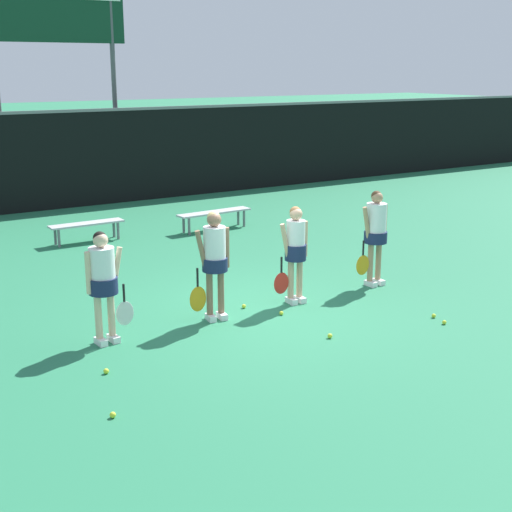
# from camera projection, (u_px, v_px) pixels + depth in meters

# --- Properties ---
(ground_plane) EXTENTS (140.00, 140.00, 0.00)m
(ground_plane) POSITION_uv_depth(u_px,v_px,m) (257.00, 310.00, 11.36)
(ground_plane) COLOR #26724C
(fence_windscreen) EXTENTS (60.00, 0.08, 2.65)m
(fence_windscreen) POSITION_uv_depth(u_px,v_px,m) (61.00, 159.00, 19.15)
(fence_windscreen) COLOR black
(fence_windscreen) RESTS_ON ground_plane
(scoreboard) EXTENTS (4.04, 0.15, 5.84)m
(scoreboard) POSITION_uv_depth(u_px,v_px,m) (54.00, 35.00, 19.55)
(scoreboard) COLOR #515156
(scoreboard) RESTS_ON ground_plane
(bench_courtside) EXTENTS (1.89, 0.47, 0.44)m
(bench_courtside) POSITION_uv_depth(u_px,v_px,m) (214.00, 214.00, 16.86)
(bench_courtside) COLOR #B2B2B7
(bench_courtside) RESTS_ON ground_plane
(bench_far) EXTENTS (1.65, 0.38, 0.43)m
(bench_far) POSITION_uv_depth(u_px,v_px,m) (87.00, 226.00, 15.67)
(bench_far) COLOR #B2B2B7
(bench_far) RESTS_ON ground_plane
(player_0) EXTENTS (0.67, 0.41, 1.60)m
(player_0) POSITION_uv_depth(u_px,v_px,m) (103.00, 278.00, 9.79)
(player_0) COLOR beige
(player_0) RESTS_ON ground_plane
(player_1) EXTENTS (0.66, 0.39, 1.69)m
(player_1) POSITION_uv_depth(u_px,v_px,m) (214.00, 256.00, 10.71)
(player_1) COLOR #8C664C
(player_1) RESTS_ON ground_plane
(player_2) EXTENTS (0.64, 0.35, 1.60)m
(player_2) POSITION_uv_depth(u_px,v_px,m) (295.00, 247.00, 11.50)
(player_2) COLOR tan
(player_2) RESTS_ON ground_plane
(player_3) EXTENTS (0.68, 0.41, 1.69)m
(player_3) POSITION_uv_depth(u_px,v_px,m) (376.00, 230.00, 12.42)
(player_3) COLOR tan
(player_3) RESTS_ON ground_plane
(tennis_ball_0) EXTENTS (0.06, 0.06, 0.06)m
(tennis_ball_0) POSITION_uv_depth(u_px,v_px,m) (444.00, 322.00, 10.73)
(tennis_ball_0) COLOR #CCE033
(tennis_ball_0) RESTS_ON ground_plane
(tennis_ball_1) EXTENTS (0.07, 0.07, 0.07)m
(tennis_ball_1) POSITION_uv_depth(u_px,v_px,m) (106.00, 371.00, 9.00)
(tennis_ball_1) COLOR #CCE033
(tennis_ball_1) RESTS_ON ground_plane
(tennis_ball_2) EXTENTS (0.07, 0.07, 0.07)m
(tennis_ball_2) POSITION_uv_depth(u_px,v_px,m) (434.00, 316.00, 11.01)
(tennis_ball_2) COLOR #CCE033
(tennis_ball_2) RESTS_ON ground_plane
(tennis_ball_3) EXTENTS (0.06, 0.06, 0.06)m
(tennis_ball_3) POSITION_uv_depth(u_px,v_px,m) (281.00, 313.00, 11.13)
(tennis_ball_3) COLOR #CCE033
(tennis_ball_3) RESTS_ON ground_plane
(tennis_ball_4) EXTENTS (0.07, 0.07, 0.07)m
(tennis_ball_4) POSITION_uv_depth(u_px,v_px,m) (113.00, 415.00, 7.87)
(tennis_ball_4) COLOR #CCE033
(tennis_ball_4) RESTS_ON ground_plane
(tennis_ball_5) EXTENTS (0.07, 0.07, 0.07)m
(tennis_ball_5) POSITION_uv_depth(u_px,v_px,m) (244.00, 306.00, 11.44)
(tennis_ball_5) COLOR #CCE033
(tennis_ball_5) RESTS_ON ground_plane
(tennis_ball_6) EXTENTS (0.07, 0.07, 0.07)m
(tennis_ball_6) POSITION_uv_depth(u_px,v_px,m) (330.00, 336.00, 10.18)
(tennis_ball_6) COLOR #CCE033
(tennis_ball_6) RESTS_ON ground_plane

